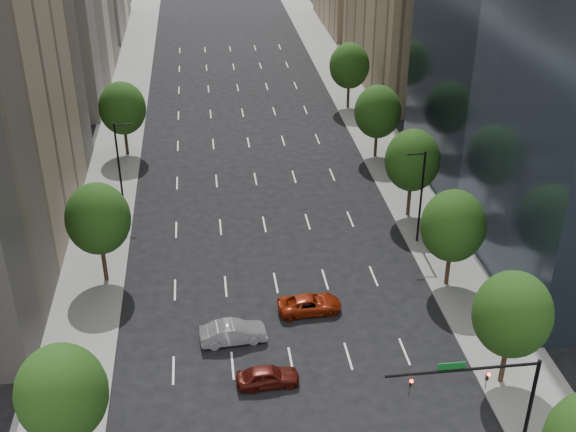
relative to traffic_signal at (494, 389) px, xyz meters
name	(u,v)px	position (x,y,z in m)	size (l,w,h in m)	color
sidewalk_left	(98,234)	(-26.03, 30.00, -5.10)	(6.00, 200.00, 0.15)	slate
sidewalk_right	(423,214)	(4.97, 30.00, -5.10)	(6.00, 200.00, 0.15)	slate
tree_right_1	(512,314)	(3.47, 6.00, 0.58)	(5.20, 5.20, 8.75)	#382316
tree_right_2	(453,226)	(3.47, 18.00, 0.43)	(5.20, 5.20, 8.61)	#382316
tree_right_3	(412,160)	(3.47, 30.00, 0.72)	(5.20, 5.20, 8.89)	#382316
tree_right_4	(378,112)	(3.47, 44.00, 0.29)	(5.20, 5.20, 8.46)	#382316
tree_right_5	(349,66)	(3.47, 60.00, 0.58)	(5.20, 5.20, 8.75)	#382316
tree_left_0	(62,394)	(-24.53, 2.00, 0.58)	(5.20, 5.20, 8.75)	#382316
tree_left_1	(98,219)	(-24.53, 22.00, 0.79)	(5.20, 5.20, 8.97)	#382316
tree_left_2	(122,108)	(-24.53, 48.00, 0.50)	(5.20, 5.20, 8.68)	#382316
streetlight_rn	(421,195)	(2.91, 25.00, -0.33)	(1.70, 0.20, 9.00)	black
streetlight_ln	(119,164)	(-23.96, 35.00, -0.33)	(1.70, 0.20, 9.00)	black
traffic_signal	(494,389)	(0.00, 0.00, 0.00)	(9.12, 0.40, 7.38)	black
car_maroon	(268,376)	(-12.41, 7.74, -4.44)	(1.73, 4.30, 1.46)	#47110B
car_silver	(233,333)	(-14.47, 12.73, -4.37)	(1.71, 4.89, 1.61)	#A0A0A5
car_red_far	(310,304)	(-8.32, 15.72, -4.48)	(2.30, 4.98, 1.38)	maroon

